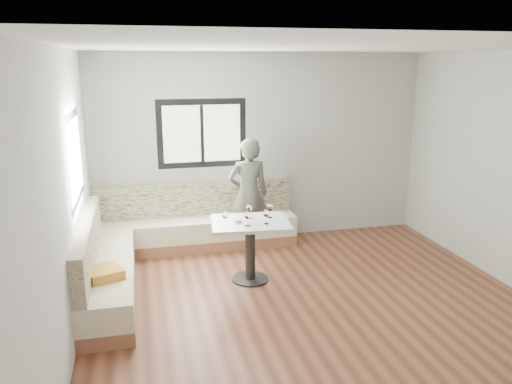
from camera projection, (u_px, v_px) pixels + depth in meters
room at (311, 185)px, 5.20m from camera, size 5.01×5.01×2.81m
banquette at (162, 243)px, 6.59m from camera, size 2.90×2.80×0.95m
table at (250, 236)px, 6.13m from camera, size 1.02×0.83×0.77m
person at (248, 194)px, 7.17m from camera, size 0.60×0.40×1.62m
olive_ramekin at (237, 220)px, 6.05m from camera, size 0.10×0.10×0.04m
wine_glass_a at (225, 215)px, 5.89m from camera, size 0.08×0.08×0.18m
wine_glass_b at (248, 216)px, 5.88m from camera, size 0.08×0.08×0.18m
wine_glass_c at (266, 214)px, 5.96m from camera, size 0.08×0.08×0.18m
wine_glass_d at (249, 209)px, 6.16m from camera, size 0.08×0.08×0.18m
wine_glass_e at (270, 208)px, 6.19m from camera, size 0.08×0.08×0.18m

